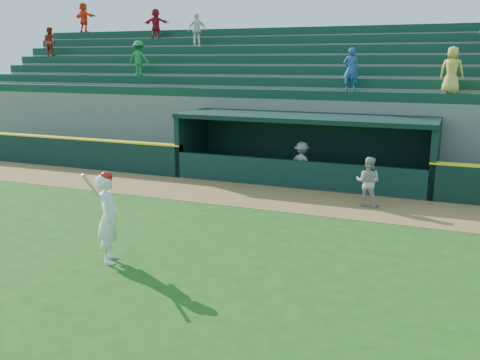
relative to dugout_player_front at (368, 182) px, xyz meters
The scene contains 9 objects.
ground 5.84m from the dugout_player_front, 119.26° to the right, with size 120.00×120.00×0.00m, color #1C4B12.
warning_track 2.93m from the dugout_player_front, behind, with size 40.00×3.00×0.01m, color olive.
field_wall_left 15.15m from the dugout_player_front, behind, with size 15.50×0.30×1.20m, color black.
wall_stripe_left 15.16m from the dugout_player_front, behind, with size 15.50×0.32×0.06m, color yellow.
dugout_player_front is the anchor object (origin of this frame).
dugout_player_inside 3.41m from the dugout_player_front, 142.44° to the left, with size 1.01×0.58×1.56m, color #A6A7A1.
dugout 4.13m from the dugout_player_front, 133.74° to the left, with size 9.40×2.80×2.46m.
stands 8.21m from the dugout_player_front, 110.80° to the left, with size 34.50×6.25×7.61m.
batter_at_plate 8.28m from the dugout_player_front, 123.26° to the right, with size 0.76×0.89×2.08m.
Camera 1 is at (5.32, -11.22, 4.41)m, focal length 40.00 mm.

